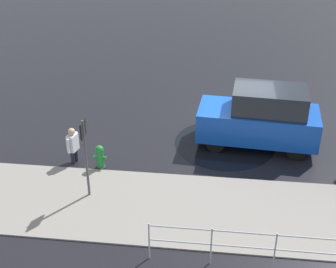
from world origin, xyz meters
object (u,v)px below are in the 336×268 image
Objects in this scene: fire_hydrant at (100,157)px; pedestrian at (73,144)px; sign_post at (85,148)px; moving_hatchback at (261,117)px.

pedestrian reaches higher than fire_hydrant.
sign_post reaches higher than pedestrian.
fire_hydrant is at bearing 22.45° from moving_hatchback.
fire_hydrant is 1.85m from sign_post.
sign_post is (-0.92, 1.66, 0.90)m from pedestrian.
sign_post is at bearing 35.23° from moving_hatchback.
pedestrian is 0.51× the size of sign_post.
pedestrian is (5.84, 1.81, -0.34)m from moving_hatchback.
moving_hatchback is at bearing -144.77° from sign_post.
pedestrian is 2.10m from sign_post.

